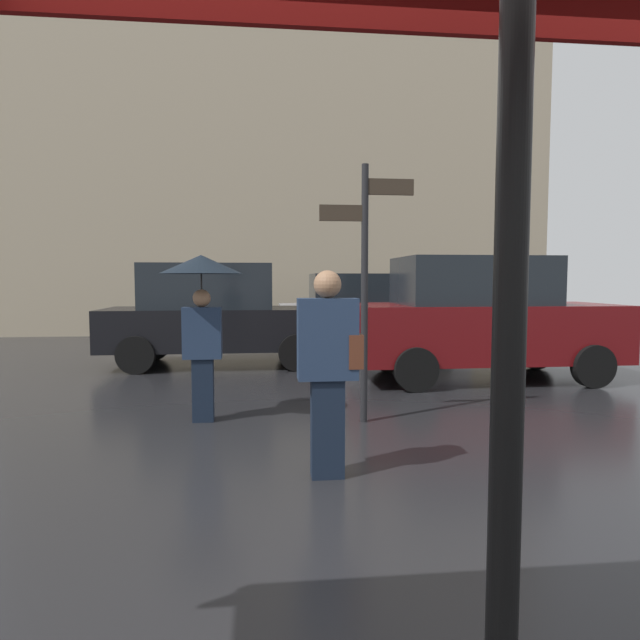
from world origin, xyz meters
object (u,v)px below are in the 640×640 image
parked_car_right (217,314)px  street_signpost (365,267)px  pedestrian_with_bag (329,361)px  parked_car_left (368,311)px  pedestrian_with_umbrella (202,291)px  parked_car_distant (480,318)px

parked_car_right → street_signpost: bearing=106.7°
pedestrian_with_bag → parked_car_left: 8.65m
pedestrian_with_umbrella → parked_car_distant: size_ratio=0.45×
pedestrian_with_umbrella → parked_car_left: pedestrian_with_umbrella is taller
parked_car_right → parked_car_distant: parked_car_distant is taller
parked_car_left → street_signpost: (-1.38, -6.70, 0.88)m
pedestrian_with_umbrella → street_signpost: bearing=3.1°
parked_car_left → parked_car_right: (-3.41, -2.23, 0.08)m
pedestrian_with_umbrella → pedestrian_with_bag: bearing=-47.6°
pedestrian_with_umbrella → parked_car_right: 4.28m
pedestrian_with_bag → parked_car_left: size_ratio=0.40×
pedestrian_with_bag → parked_car_right: size_ratio=0.40×
parked_car_distant → pedestrian_with_umbrella: bearing=-158.0°
parked_car_right → pedestrian_with_umbrella: bearing=84.5°
pedestrian_with_bag → street_signpost: size_ratio=0.59×
pedestrian_with_bag → parked_car_right: bearing=-48.9°
pedestrian_with_umbrella → pedestrian_with_bag: 2.36m
parked_car_left → pedestrian_with_bag: bearing=67.2°
parked_car_left → parked_car_right: 4.08m
pedestrian_with_bag → parked_car_distant: parked_car_distant is taller
street_signpost → parked_car_right: bearing=114.5°
pedestrian_with_umbrella → parked_car_distant: 4.86m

